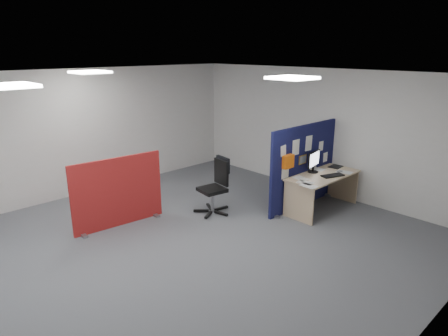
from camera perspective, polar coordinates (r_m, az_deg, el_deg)
floor at (r=6.34m, az=-10.39°, el=-12.75°), size 9.00×9.00×0.00m
ceiling at (r=5.55m, az=-11.87°, el=12.33°), size 9.00×7.00×0.02m
wall_back at (r=8.88m, az=-23.53°, el=4.02°), size 9.00×0.02×2.70m
wall_front at (r=3.62m, az=21.70°, el=-13.36°), size 9.00×0.02×2.70m
wall_right at (r=8.97m, az=13.84°, el=5.05°), size 0.02×7.00×2.70m
ceiling_lights at (r=6.29m, az=-12.56°, el=12.50°), size 4.10×4.10×0.04m
navy_divider at (r=8.10m, az=11.24°, el=0.24°), size 2.03×0.30×1.67m
main_desk at (r=8.09m, az=13.67°, el=-2.05°), size 1.62×0.72×0.73m
monitor_main at (r=8.06m, az=12.70°, el=1.01°), size 0.48×0.20×0.42m
keyboard at (r=7.96m, az=15.26°, el=-1.04°), size 0.48×0.32×0.02m
mouse at (r=8.26m, az=16.20°, el=-0.46°), size 0.11×0.08×0.03m
paper_tray at (r=8.59m, az=15.65°, el=0.19°), size 0.30×0.24×0.01m
red_divider at (r=7.37m, az=-14.90°, el=-3.43°), size 1.69×0.30×1.27m
office_chair at (r=7.72m, az=-1.05°, el=-2.03°), size 0.70×0.71×1.07m
desk_papers at (r=7.81m, az=12.97°, el=-1.30°), size 1.45×0.81×0.00m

